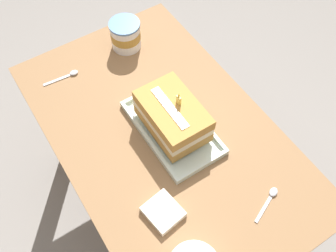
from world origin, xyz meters
The scene contains 8 objects.
ground_plane centered at (0.00, 0.00, 0.00)m, with size 8.00×8.00×0.00m, color gray.
dining_table centered at (0.00, 0.00, 0.58)m, with size 1.12×0.68×0.68m.
foil_tray centered at (0.01, 0.03, 0.69)m, with size 0.36×0.20×0.02m.
birthday_cake centered at (0.01, 0.03, 0.76)m, with size 0.24×0.16×0.16m.
ice_cream_tub centered at (-0.42, 0.10, 0.74)m, with size 0.12×0.12×0.11m.
serving_spoon_near_tray centered at (-0.40, -0.16, 0.69)m, with size 0.03×0.14×0.01m.
serving_spoon_by_bowls centered at (0.37, 0.15, 0.69)m, with size 0.07×0.13×0.01m.
napkin_pile centered at (0.24, -0.15, 0.69)m, with size 0.12×0.11×0.02m.
Camera 1 is at (0.59, -0.36, 1.79)m, focal length 41.16 mm.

